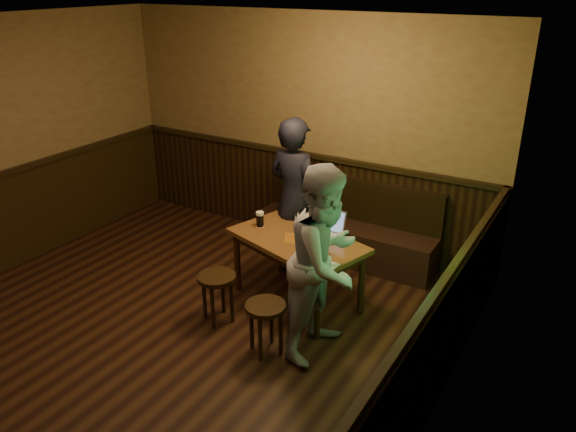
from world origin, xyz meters
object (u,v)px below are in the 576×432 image
at_px(stool_left, 217,285).
at_px(person_grey, 326,262).
at_px(laptop, 326,228).
at_px(stool_right, 266,314).
at_px(person_suit, 295,199).
at_px(pub_table, 297,247).
at_px(pint_right, 324,246).
at_px(bench, 346,233).
at_px(pint_left, 260,219).
at_px(pint_mid, 305,230).

xyz_separation_m(stool_left, person_grey, (1.09, 0.15, 0.48)).
bearing_deg(laptop, stool_left, -123.86).
relative_size(stool_right, person_suit, 0.27).
relative_size(pub_table, stool_left, 3.02).
distance_m(stool_right, pint_right, 0.86).
bearing_deg(pub_table, bench, 106.83).
height_order(stool_right, pint_right, pint_right).
relative_size(stool_left, stool_right, 1.02).
relative_size(bench, person_suit, 1.21).
distance_m(stool_left, stool_right, 0.70).
distance_m(laptop, person_suit, 0.61).
height_order(pint_left, pint_mid, pint_mid).
xyz_separation_m(stool_left, laptop, (0.69, 0.94, 0.39)).
height_order(bench, person_suit, person_suit).
bearing_deg(stool_left, pint_mid, 53.58).
relative_size(stool_right, pint_right, 2.92).
distance_m(pint_left, pint_right, 0.89).
xyz_separation_m(person_suit, person_grey, (0.94, -1.07, -0.03)).
bearing_deg(stool_right, pint_right, 75.04).
bearing_deg(stool_right, pint_mid, 97.52).
xyz_separation_m(pint_left, person_grey, (1.08, -0.60, 0.07)).
bearing_deg(pint_mid, stool_right, -82.48).
distance_m(pint_mid, person_grey, 0.81).
height_order(bench, stool_right, bench).
distance_m(stool_right, person_suit, 1.58).
bearing_deg(stool_left, stool_right, -14.86).
relative_size(stool_left, laptop, 1.37).
xyz_separation_m(bench, person_grey, (0.60, -1.74, 0.57)).
distance_m(pub_table, person_suit, 0.68).
bearing_deg(pint_right, pub_table, 157.37).
relative_size(pint_left, laptop, 0.45).
relative_size(stool_right, pint_mid, 2.77).
relative_size(pint_right, laptop, 0.46).
bearing_deg(laptop, bench, 104.28).
height_order(stool_left, person_suit, person_suit).
bearing_deg(laptop, pub_table, -127.85).
bearing_deg(pint_right, stool_left, -148.00).
xyz_separation_m(bench, pint_left, (-0.48, -1.13, 0.50)).
bearing_deg(stool_left, laptop, 53.71).
distance_m(pint_left, laptop, 0.70).
distance_m(bench, stool_left, 1.95).
bearing_deg(stool_right, person_suit, 110.45).
bearing_deg(person_grey, pint_right, 32.95).
bearing_deg(bench, stool_right, -84.81).
relative_size(pub_table, stool_right, 3.08).
height_order(stool_left, person_grey, person_grey).
bearing_deg(bench, pub_table, -90.00).
relative_size(stool_left, pint_mid, 2.83).
bearing_deg(stool_left, person_grey, 7.76).
bearing_deg(stool_right, pub_table, 102.01).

